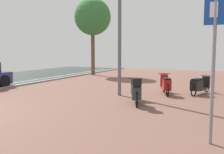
{
  "coord_description": "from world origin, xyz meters",
  "views": [
    {
      "loc": [
        7.3,
        -3.79,
        1.82
      ],
      "look_at": [
        3.99,
        3.39,
        0.98
      ],
      "focal_mm": 40.42,
      "sensor_mm": 36.0,
      "label": 1
    }
  ],
  "objects_px": {
    "scooter_near": "(166,85)",
    "scooter_mid": "(136,91)",
    "parking_sign": "(214,56)",
    "lamp_post": "(120,13)",
    "scooter_far": "(199,86)",
    "street_tree": "(93,17)"
  },
  "relations": [
    {
      "from": "street_tree",
      "to": "scooter_near",
      "type": "bearing_deg",
      "value": -41.88
    },
    {
      "from": "parking_sign",
      "to": "lamp_post",
      "type": "distance_m",
      "value": 5.8
    },
    {
      "from": "scooter_near",
      "to": "scooter_mid",
      "type": "bearing_deg",
      "value": -101.88
    },
    {
      "from": "scooter_near",
      "to": "street_tree",
      "type": "relative_size",
      "value": 0.3
    },
    {
      "from": "scooter_mid",
      "to": "street_tree",
      "type": "height_order",
      "value": "street_tree"
    },
    {
      "from": "scooter_near",
      "to": "scooter_far",
      "type": "distance_m",
      "value": 1.36
    },
    {
      "from": "scooter_near",
      "to": "street_tree",
      "type": "distance_m",
      "value": 9.93
    },
    {
      "from": "scooter_near",
      "to": "parking_sign",
      "type": "xyz_separation_m",
      "value": [
        2.03,
        -5.13,
        1.31
      ]
    },
    {
      "from": "parking_sign",
      "to": "lamp_post",
      "type": "relative_size",
      "value": 0.47
    },
    {
      "from": "scooter_near",
      "to": "lamp_post",
      "type": "height_order",
      "value": "lamp_post"
    },
    {
      "from": "scooter_near",
      "to": "scooter_far",
      "type": "bearing_deg",
      "value": 25.79
    },
    {
      "from": "parking_sign",
      "to": "lamp_post",
      "type": "bearing_deg",
      "value": 131.61
    },
    {
      "from": "parking_sign",
      "to": "street_tree",
      "type": "bearing_deg",
      "value": 128.2
    },
    {
      "from": "scooter_mid",
      "to": "scooter_far",
      "type": "relative_size",
      "value": 0.95
    },
    {
      "from": "street_tree",
      "to": "scooter_mid",
      "type": "bearing_deg",
      "value": -53.05
    },
    {
      "from": "scooter_near",
      "to": "lamp_post",
      "type": "xyz_separation_m",
      "value": [
        -1.68,
        -0.96,
        2.89
      ]
    },
    {
      "from": "parking_sign",
      "to": "lamp_post",
      "type": "height_order",
      "value": "lamp_post"
    },
    {
      "from": "scooter_far",
      "to": "scooter_mid",
      "type": "bearing_deg",
      "value": -120.57
    },
    {
      "from": "scooter_far",
      "to": "street_tree",
      "type": "bearing_deg",
      "value": 145.55
    },
    {
      "from": "lamp_post",
      "to": "street_tree",
      "type": "relative_size",
      "value": 1.06
    },
    {
      "from": "scooter_near",
      "to": "scooter_mid",
      "type": "distance_m",
      "value": 2.36
    },
    {
      "from": "scooter_far",
      "to": "parking_sign",
      "type": "relative_size",
      "value": 0.62
    }
  ]
}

